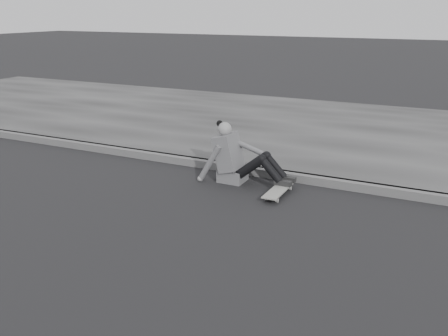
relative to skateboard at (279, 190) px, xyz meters
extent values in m
plane|color=black|center=(-0.10, -1.93, -0.07)|extent=(80.00, 80.00, 0.00)
cube|color=#545454|center=(-0.10, 0.65, -0.01)|extent=(24.00, 0.16, 0.12)
cube|color=#373737|center=(-0.10, 3.67, -0.01)|extent=(24.00, 6.00, 0.12)
cylinder|color=gray|center=(-0.07, -0.26, -0.04)|extent=(0.03, 0.05, 0.05)
cylinder|color=gray|center=(0.08, -0.26, -0.04)|extent=(0.03, 0.05, 0.05)
cylinder|color=gray|center=(-0.07, 0.26, -0.04)|extent=(0.03, 0.05, 0.05)
cylinder|color=gray|center=(0.08, 0.26, -0.04)|extent=(0.03, 0.05, 0.05)
cube|color=#2D2D2F|center=(0.00, -0.26, -0.02)|extent=(0.16, 0.04, 0.03)
cube|color=#2D2D2F|center=(0.00, 0.26, -0.02)|extent=(0.16, 0.04, 0.03)
cube|color=gray|center=(0.00, 0.00, 0.01)|extent=(0.20, 0.78, 0.02)
cube|color=#57575A|center=(-0.80, 0.25, 0.02)|extent=(0.36, 0.34, 0.18)
cube|color=#57575A|center=(-0.87, 0.25, 0.36)|extent=(0.37, 0.40, 0.57)
cube|color=#57575A|center=(-1.00, 0.25, 0.48)|extent=(0.14, 0.30, 0.20)
cylinder|color=gray|center=(-0.92, 0.25, 0.60)|extent=(0.09, 0.09, 0.08)
sphere|color=gray|center=(-0.93, 0.25, 0.69)|extent=(0.20, 0.20, 0.20)
sphere|color=black|center=(-1.02, 0.27, 0.76)|extent=(0.09, 0.09, 0.09)
cylinder|color=black|center=(-0.49, 0.16, 0.21)|extent=(0.43, 0.13, 0.39)
cylinder|color=black|center=(-0.49, 0.34, 0.21)|extent=(0.43, 0.13, 0.39)
cylinder|color=black|center=(-0.19, 0.16, 0.21)|extent=(0.35, 0.11, 0.36)
cylinder|color=black|center=(-0.19, 0.34, 0.21)|extent=(0.35, 0.11, 0.36)
sphere|color=black|center=(-0.32, 0.16, 0.35)|extent=(0.13, 0.13, 0.13)
sphere|color=black|center=(-0.32, 0.34, 0.35)|extent=(0.13, 0.13, 0.13)
cube|color=black|center=(0.00, 0.16, 0.05)|extent=(0.24, 0.08, 0.07)
cube|color=black|center=(0.00, 0.34, 0.05)|extent=(0.24, 0.08, 0.07)
cylinder|color=#57575A|center=(-1.07, 0.04, 0.22)|extent=(0.38, 0.08, 0.58)
sphere|color=gray|center=(-1.22, 0.03, -0.03)|extent=(0.08, 0.08, 0.08)
cylinder|color=#57575A|center=(-0.63, 0.41, 0.42)|extent=(0.48, 0.08, 0.21)
camera|label=1|loc=(2.09, -5.95, 2.32)|focal=40.00mm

